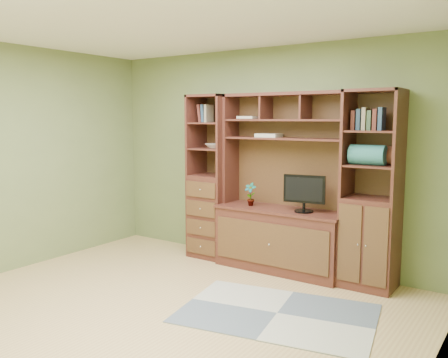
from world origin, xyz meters
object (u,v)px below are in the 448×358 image
Objects in this scene: left_tower at (212,177)px; monitor at (304,187)px; center_hutch at (281,183)px; right_tower at (371,190)px.

monitor is (1.31, -0.07, -0.01)m from left_tower.
monitor is (0.31, -0.03, -0.01)m from center_hutch.
monitor is (-0.72, -0.07, -0.01)m from right_tower.
center_hutch is 0.31m from monitor.
left_tower is (-1.00, 0.04, 0.00)m from center_hutch.
monitor is at bearing -174.01° from right_tower.
center_hutch is 1.03m from right_tower.
right_tower is at bearing -3.16° from monitor.
left_tower is at bearing 167.57° from monitor.
center_hutch is at bearing -2.29° from left_tower.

